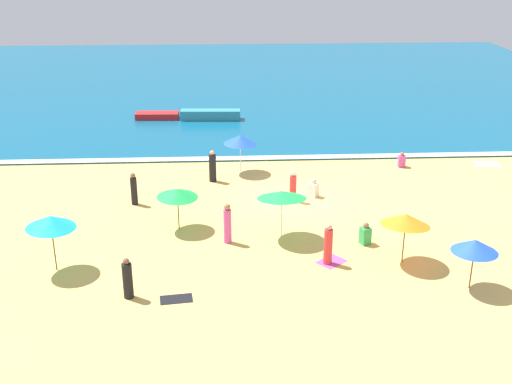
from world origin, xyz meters
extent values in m
plane|color=#EDBC60|center=(0.00, 0.00, 0.00)|extent=(60.00, 60.00, 0.00)
cube|color=#0F567A|center=(0.00, 28.00, 0.05)|extent=(60.00, 44.00, 0.10)
cube|color=white|center=(0.00, 6.30, 0.10)|extent=(57.00, 0.70, 0.01)
cylinder|color=#4C3823|center=(-9.95, -6.66, 1.13)|extent=(0.05, 0.05, 2.25)
cone|color=#19B7C6|center=(-9.95, -6.66, 2.06)|extent=(2.13, 2.11, 0.59)
cylinder|color=silver|center=(-2.44, 4.16, 1.04)|extent=(0.05, 0.05, 2.07)
cone|color=blue|center=(-2.44, 4.16, 1.88)|extent=(2.46, 2.45, 0.54)
cylinder|color=#4C3823|center=(-5.41, -3.09, 0.92)|extent=(0.05, 0.05, 1.85)
cone|color=green|center=(-5.41, -3.09, 1.71)|extent=(2.54, 2.54, 0.47)
cylinder|color=silver|center=(-0.93, -4.20, 1.05)|extent=(0.05, 0.05, 2.10)
cone|color=green|center=(-0.93, -4.20, 1.99)|extent=(2.21, 2.24, 0.57)
cylinder|color=#4C3823|center=(3.69, -6.73, 1.02)|extent=(0.05, 0.05, 2.03)
cone|color=orange|center=(3.69, -6.73, 1.85)|extent=(2.63, 2.65, 0.66)
cylinder|color=#4C3823|center=(5.64, -8.88, 0.96)|extent=(0.05, 0.05, 1.93)
cone|color=blue|center=(5.64, -8.88, 1.74)|extent=(1.95, 1.96, 0.52)
cylinder|color=red|center=(0.00, -0.16, 0.67)|extent=(0.43, 0.43, 1.33)
sphere|color=beige|center=(0.00, -0.16, 1.46)|extent=(0.28, 0.28, 0.28)
cylinder|color=#D84CA5|center=(-3.25, -4.59, 0.75)|extent=(0.34, 0.34, 1.51)
sphere|color=#9E6B47|center=(-3.25, -4.59, 1.63)|extent=(0.27, 0.27, 0.27)
cylinder|color=red|center=(0.69, -6.69, 0.74)|extent=(0.49, 0.49, 1.49)
sphere|color=#DBA884|center=(0.69, -6.69, 1.60)|extent=(0.25, 0.25, 0.25)
cube|color=#D84CA5|center=(6.70, 4.57, 0.34)|extent=(0.39, 0.39, 0.68)
sphere|color=#9E6B47|center=(6.70, 4.57, 0.77)|extent=(0.22, 0.22, 0.22)
cylinder|color=black|center=(-3.96, 2.82, 0.74)|extent=(0.47, 0.47, 1.48)
sphere|color=#DBA884|center=(-3.96, 2.82, 1.59)|extent=(0.25, 0.25, 0.25)
cylinder|color=black|center=(-6.86, -8.88, 0.68)|extent=(0.38, 0.38, 1.36)
sphere|color=brown|center=(-6.86, -8.88, 1.46)|extent=(0.23, 0.23, 0.23)
cylinder|color=black|center=(-7.73, -0.15, 0.69)|extent=(0.39, 0.39, 1.37)
sphere|color=brown|center=(-7.73, -0.15, 1.49)|extent=(0.25, 0.25, 0.25)
cube|color=green|center=(2.55, -5.04, 0.38)|extent=(0.51, 0.51, 0.76)
sphere|color=#9E6B47|center=(2.55, -5.04, 0.87)|extent=(0.25, 0.25, 0.25)
cube|color=white|center=(1.12, 0.39, 0.36)|extent=(0.55, 0.55, 0.72)
sphere|color=#DBA884|center=(1.12, 0.39, 0.82)|extent=(0.23, 0.23, 0.23)
cube|color=white|center=(11.75, 4.72, 0.01)|extent=(1.55, 1.11, 0.01)
cube|color=#D84CA5|center=(0.88, -6.57, 0.01)|extent=(1.37, 1.34, 0.01)
cube|color=black|center=(-5.15, -9.11, 0.01)|extent=(1.24, 0.79, 0.01)
cube|color=teal|center=(-4.25, 15.01, 0.44)|extent=(4.25, 1.13, 0.68)
cube|color=red|center=(-8.05, 15.45, 0.32)|extent=(3.08, 1.25, 0.44)
camera|label=1|loc=(-3.33, -28.96, 12.00)|focal=44.57mm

